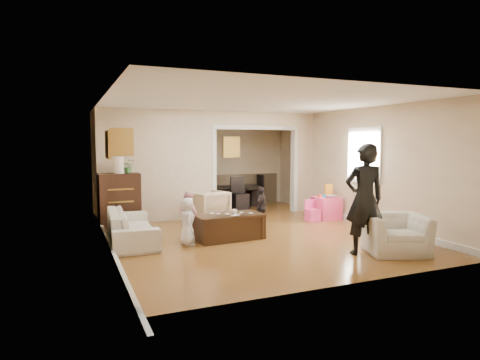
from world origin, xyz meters
name	(u,v)px	position (x,y,z in m)	size (l,w,h in m)	color
floor	(244,231)	(0.00, 0.00, 0.00)	(7.00, 7.00, 0.00)	olive
partition_left	(159,166)	(-1.38, 1.80, 1.30)	(2.75, 0.18, 2.60)	beige
partition_right	(302,163)	(2.48, 1.80, 1.30)	(0.55, 0.18, 2.60)	beige
partition_header	(255,119)	(1.10, 1.80, 2.42)	(2.22, 0.18, 0.35)	beige
window_pane	(364,155)	(2.73, -0.40, 1.55)	(0.03, 0.95, 1.10)	white
framed_art_partition	(122,142)	(-2.20, 1.70, 1.85)	(0.45, 0.03, 0.55)	brown
framed_art_sofa_wall	(108,145)	(-2.71, -0.60, 1.80)	(0.03, 0.55, 0.40)	brown
framed_art_alcove	(232,147)	(1.10, 3.44, 1.70)	(0.45, 0.03, 0.55)	brown
sofa	(132,226)	(-2.28, -0.06, 0.29)	(2.02, 0.79, 0.59)	beige
armchair_back	(208,206)	(-0.34, 1.29, 0.36)	(0.77, 0.79, 0.72)	#C7AD8A
armchair_front	(395,234)	(1.65, -2.53, 0.32)	(0.98, 0.86, 0.64)	beige
dresser	(120,200)	(-2.32, 1.40, 0.59)	(0.85, 0.48, 1.17)	#32180F
table_lamp	(119,165)	(-2.32, 1.40, 1.35)	(0.22, 0.22, 0.36)	#FFEACF
potted_plant	(128,166)	(-2.12, 1.40, 1.32)	(0.27, 0.23, 0.30)	#33672D
coffee_table	(229,227)	(-0.55, -0.54, 0.24)	(1.27, 0.64, 0.48)	#362111
coffee_cup	(235,212)	(-0.45, -0.59, 0.52)	(0.10, 0.10, 0.09)	silver
play_table	(326,208)	(2.38, 0.49, 0.27)	(0.55, 0.55, 0.53)	#F13F77
cereal_box	(328,190)	(2.50, 0.59, 0.68)	(0.20, 0.07, 0.30)	yellow
cyan_cup	(324,196)	(2.28, 0.44, 0.57)	(0.08, 0.08, 0.08)	#2AD2D5
toy_block	(320,196)	(2.26, 0.61, 0.56)	(0.08, 0.06, 0.05)	red
play_bowl	(331,196)	(2.43, 0.37, 0.56)	(0.23, 0.23, 0.06)	white
dining_table	(231,197)	(0.96, 3.13, 0.30)	(1.68, 0.94, 0.59)	black
adult_person	(364,199)	(1.11, -2.40, 0.91)	(0.66, 0.44, 1.82)	black
child_kneel_a	(187,222)	(-1.40, -0.69, 0.43)	(0.42, 0.27, 0.86)	silver
child_kneel_b	(189,216)	(-1.25, -0.24, 0.45)	(0.44, 0.34, 0.90)	pink
child_toddler	(261,207)	(0.50, 0.21, 0.44)	(0.52, 0.22, 0.89)	black
craft_papers	(232,214)	(-0.48, -0.53, 0.48)	(0.80, 0.46, 0.00)	white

